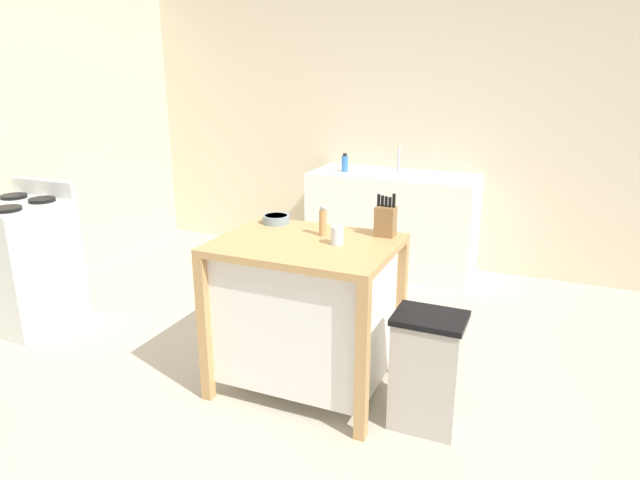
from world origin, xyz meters
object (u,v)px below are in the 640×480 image
Objects in this scene: knife_block at (386,220)px; bottle_hand_soap at (345,163)px; pepper_grinder at (323,221)px; trash_bin at (427,371)px; sink_faucet at (399,159)px; bowl_stoneware_deep at (276,219)px; stove at (21,263)px; kitchen_island at (306,307)px; drinking_cup at (337,236)px.

knife_block reaches higher than bottle_hand_soap.
knife_block is 1.40× the size of pepper_grinder.
sink_faucet is at bearing 109.67° from trash_bin.
knife_block is 1.50× the size of bowl_stoneware_deep.
sink_faucet is (-0.84, 2.35, 0.69)m from trash_bin.
sink_faucet is (-0.15, 2.11, 0.02)m from pepper_grinder.
stove is (-2.29, -0.16, -0.52)m from pepper_grinder.
kitchen_island is at bearing -74.93° from bottle_hand_soap.
sink_faucet is 0.49m from bottle_hand_soap.
drinking_cup reaches higher than kitchen_island.
pepper_grinder is 0.80× the size of sink_faucet.
sink_faucet reaches higher than bottle_hand_soap.
pepper_grinder is (0.36, -0.12, 0.06)m from bowl_stoneware_deep.
bottle_hand_soap is at bearing 50.61° from stove.
bowl_stoneware_deep is at bearing -82.60° from bottle_hand_soap.
pepper_grinder is (-0.14, 0.13, 0.03)m from drinking_cup.
trash_bin is (0.55, -0.12, -0.63)m from drinking_cup.
knife_block is at bearing -62.58° from bottle_hand_soap.
pepper_grinder is at bearing -18.75° from bowl_stoneware_deep.
knife_block is at bearing 134.08° from trash_bin.
sink_faucet reaches higher than stove.
kitchen_island is 5.55× the size of pepper_grinder.
drinking_cup is 0.16× the size of trash_bin.
sink_faucet is at bearing 94.12° from pepper_grinder.
kitchen_island is 2.31m from sink_faucet.
drinking_cup is 2.16m from bottle_hand_soap.
knife_block is at bearing 53.37° from drinking_cup.
stove reaches higher than bowl_stoneware_deep.
sink_faucet is 1.33× the size of bottle_hand_soap.
knife_block reaches higher than trash_bin.
bottle_hand_soap is at bearing 109.78° from drinking_cup.
knife_block is 2.00m from bottle_hand_soap.
knife_block is 1.49× the size of bottle_hand_soap.
kitchen_island is 0.48m from drinking_cup.
bottle_hand_soap is at bearing 117.42° from knife_block.
bottle_hand_soap reaches higher than bowl_stoneware_deep.
trash_bin is (1.05, -0.36, -0.61)m from bowl_stoneware_deep.
bowl_stoneware_deep is at bearing 8.37° from stove.
knife_block reaches higher than stove.
bowl_stoneware_deep is 1.80m from bottle_hand_soap.
knife_block is 0.24× the size of stove.
kitchen_island is 2.25m from stove.
pepper_grinder is at bearing 73.54° from kitchen_island.
trash_bin is 0.62× the size of stove.
kitchen_island is at bearing -143.48° from knife_block.
pepper_grinder is 0.17× the size of stove.
sink_faucet is at bearing 83.93° from bowl_stoneware_deep.
stove is (-2.14, -2.27, -0.55)m from sink_faucet.
pepper_grinder is 0.28× the size of trash_bin.
knife_block reaches higher than pepper_grinder.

